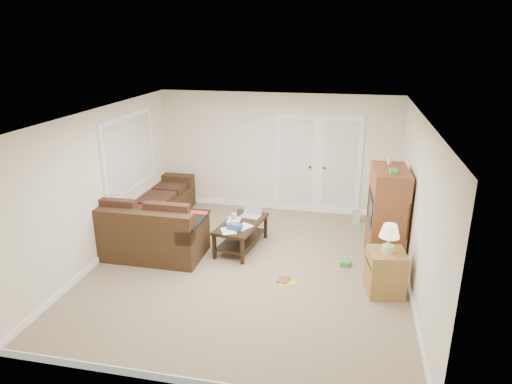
% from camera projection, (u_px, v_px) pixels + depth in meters
% --- Properties ---
extents(floor, '(5.50, 5.50, 0.00)m').
position_uv_depth(floor, '(249.00, 267.00, 7.47)').
color(floor, gray).
rests_on(floor, ground).
extents(ceiling, '(5.00, 5.50, 0.02)m').
position_uv_depth(ceiling, '(248.00, 114.00, 6.66)').
color(ceiling, white).
rests_on(ceiling, wall_back).
extents(wall_left, '(0.02, 5.50, 2.50)m').
position_uv_depth(wall_left, '(102.00, 185.00, 7.55)').
color(wall_left, white).
rests_on(wall_left, floor).
extents(wall_right, '(0.02, 5.50, 2.50)m').
position_uv_depth(wall_right, '(417.00, 207.00, 6.58)').
color(wall_right, white).
rests_on(wall_right, floor).
extents(wall_back, '(5.00, 0.02, 2.50)m').
position_uv_depth(wall_back, '(277.00, 153.00, 9.61)').
color(wall_back, white).
rests_on(wall_back, floor).
extents(wall_front, '(5.00, 0.02, 2.50)m').
position_uv_depth(wall_front, '(187.00, 285.00, 4.52)').
color(wall_front, white).
rests_on(wall_front, floor).
extents(baseboards, '(5.00, 5.50, 0.10)m').
position_uv_depth(baseboards, '(249.00, 264.00, 7.45)').
color(baseboards, silver).
rests_on(baseboards, floor).
extents(french_doors, '(1.80, 0.05, 2.13)m').
position_uv_depth(french_doors, '(317.00, 165.00, 9.48)').
color(french_doors, silver).
rests_on(french_doors, floor).
extents(window_left, '(0.05, 1.92, 1.42)m').
position_uv_depth(window_left, '(130.00, 153.00, 8.37)').
color(window_left, silver).
rests_on(window_left, wall_left).
extents(sectional_sofa, '(2.02, 3.02, 0.93)m').
position_uv_depth(sectional_sofa, '(148.00, 218.00, 8.51)').
color(sectional_sofa, '#3E2A18').
rests_on(sectional_sofa, floor).
extents(coffee_table, '(0.79, 1.28, 0.82)m').
position_uv_depth(coffee_table, '(242.00, 234.00, 8.07)').
color(coffee_table, black).
rests_on(coffee_table, floor).
extents(tv_armoire, '(0.60, 1.02, 1.71)m').
position_uv_depth(tv_armoire, '(387.00, 215.00, 7.48)').
color(tv_armoire, brown).
rests_on(tv_armoire, floor).
extents(side_cabinet, '(0.59, 0.59, 1.09)m').
position_uv_depth(side_cabinet, '(386.00, 269.00, 6.60)').
color(side_cabinet, olive).
rests_on(side_cabinet, floor).
extents(space_heater, '(0.15, 0.13, 0.32)m').
position_uv_depth(space_heater, '(357.00, 215.00, 9.18)').
color(space_heater, silver).
rests_on(space_heater, floor).
extents(floor_magazine, '(0.34, 0.31, 0.01)m').
position_uv_depth(floor_magazine, '(287.00, 282.00, 7.00)').
color(floor_magazine, gold).
rests_on(floor_magazine, floor).
extents(floor_greenbox, '(0.16, 0.21, 0.08)m').
position_uv_depth(floor_greenbox, '(345.00, 263.00, 7.53)').
color(floor_greenbox, '#439443').
rests_on(floor_greenbox, floor).
extents(floor_book, '(0.21, 0.26, 0.02)m').
position_uv_depth(floor_book, '(279.00, 279.00, 7.09)').
color(floor_book, brown).
rests_on(floor_book, floor).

